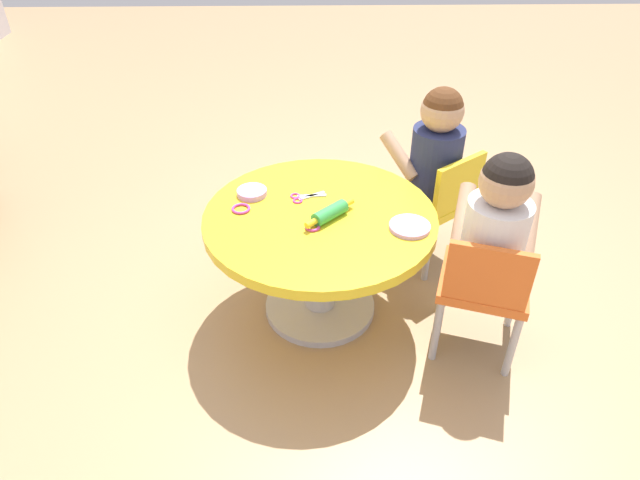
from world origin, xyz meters
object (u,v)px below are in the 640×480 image
at_px(seated_child_left, 497,225).
at_px(child_chair_right, 437,200).
at_px(rolling_pin, 330,213).
at_px(child_chair_left, 484,285).
at_px(craft_table, 320,240).
at_px(craft_scissors, 303,197).
at_px(seated_child_right, 436,149).

xyz_separation_m(seated_child_left, child_chair_right, (0.52, 0.07, -0.23)).
bearing_deg(child_chair_right, rolling_pin, 127.63).
bearing_deg(child_chair_left, child_chair_right, 5.86).
xyz_separation_m(craft_table, craft_scissors, (0.11, 0.06, 0.12)).
height_order(craft_table, rolling_pin, rolling_pin).
xyz_separation_m(seated_child_right, craft_scissors, (-0.25, 0.54, -0.07)).
bearing_deg(seated_child_right, seated_child_left, -170.35).
height_order(seated_child_left, child_chair_right, seated_child_left).
relative_size(child_chair_right, craft_scissors, 3.79).
relative_size(craft_table, seated_child_left, 1.66).
height_order(craft_table, child_chair_right, child_chair_right).
distance_m(seated_child_left, craft_scissors, 0.70).
relative_size(craft_table, rolling_pin, 4.64).
bearing_deg(craft_scissors, child_chair_left, -118.35).
xyz_separation_m(craft_table, child_chair_left, (-0.22, -0.56, -0.04)).
height_order(craft_table, craft_scissors, craft_scissors).
bearing_deg(seated_child_left, child_chair_right, 7.65).
distance_m(rolling_pin, craft_scissors, 0.17).
xyz_separation_m(child_chair_left, rolling_pin, (0.19, 0.53, 0.18)).
xyz_separation_m(child_chair_left, craft_scissors, (0.34, 0.62, 0.16)).
height_order(child_chair_right, rolling_pin, child_chair_right).
bearing_deg(rolling_pin, seated_child_right, -48.53).
relative_size(child_chair_left, seated_child_right, 1.05).
distance_m(craft_table, child_chair_right, 0.60).
height_order(child_chair_right, seated_child_right, seated_child_right).
bearing_deg(rolling_pin, child_chair_right, -52.37).
bearing_deg(seated_child_right, craft_scissors, 114.94).
bearing_deg(seated_child_left, rolling_pin, 73.97).
xyz_separation_m(rolling_pin, craft_scissors, (0.14, 0.09, -0.02)).
relative_size(child_chair_right, rolling_pin, 2.94).
relative_size(child_chair_left, craft_scissors, 3.79).
xyz_separation_m(seated_child_right, rolling_pin, (-0.39, 0.45, -0.05)).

